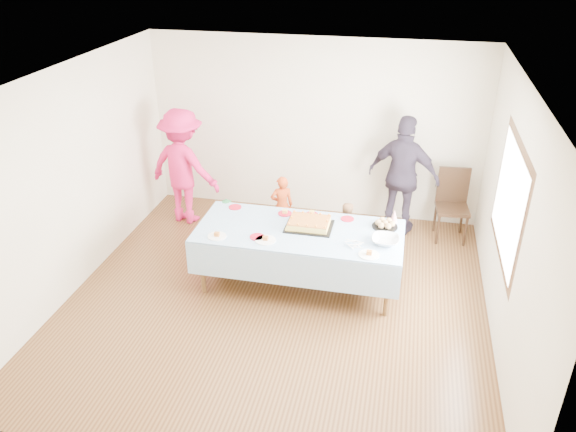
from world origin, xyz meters
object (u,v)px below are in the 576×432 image
at_px(party_table, 299,234).
at_px(birthday_cake, 309,224).
at_px(dining_chair, 452,200).
at_px(adult_left, 183,167).

xyz_separation_m(party_table, birthday_cake, (0.10, 0.10, 0.10)).
xyz_separation_m(dining_chair, adult_left, (-3.92, -0.34, 0.30)).
bearing_deg(party_table, birthday_cake, 44.73).
relative_size(birthday_cake, adult_left, 0.32).
bearing_deg(adult_left, dining_chair, -162.30).
bearing_deg(party_table, adult_left, 146.19).
relative_size(party_table, dining_chair, 2.43).
distance_m(party_table, adult_left, 2.45).
bearing_deg(dining_chair, adult_left, 179.95).
distance_m(birthday_cake, dining_chair, 2.41).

